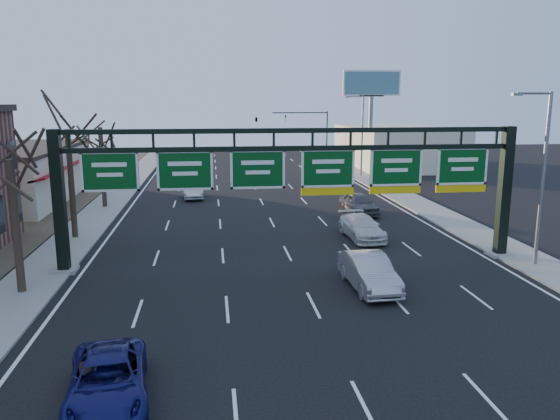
{
  "coord_description": "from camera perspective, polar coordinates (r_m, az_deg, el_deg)",
  "views": [
    {
      "loc": [
        -4.16,
        -19.66,
        8.62
      ],
      "look_at": [
        -0.84,
        6.73,
        3.2
      ],
      "focal_mm": 35.0,
      "sensor_mm": 36.0,
      "label": 1
    }
  ],
  "objects": [
    {
      "name": "ground",
      "position": [
        21.86,
        4.48,
        -11.74
      ],
      "size": [
        160.0,
        160.0,
        0.0
      ],
      "primitive_type": "plane",
      "color": "black",
      "rests_on": "ground"
    },
    {
      "name": "sidewalk_left",
      "position": [
        41.48,
        -19.04,
        -1.03
      ],
      "size": [
        3.0,
        120.0,
        0.12
      ],
      "primitive_type": "cube",
      "color": "gray",
      "rests_on": "ground"
    },
    {
      "name": "sidewalk_right",
      "position": [
        43.97,
        15.66,
        -0.14
      ],
      "size": [
        3.0,
        120.0,
        0.12
      ],
      "primitive_type": "cube",
      "color": "gray",
      "rests_on": "ground"
    },
    {
      "name": "lane_markings",
      "position": [
        40.79,
        -1.16,
        -0.68
      ],
      "size": [
        21.6,
        120.0,
        0.01
      ],
      "primitive_type": "cube",
      "color": "white",
      "rests_on": "ground"
    },
    {
      "name": "sign_gantry",
      "position": [
        28.27,
        1.69,
        3.4
      ],
      "size": [
        24.6,
        1.2,
        7.2
      ],
      "color": "black",
      "rests_on": "ground"
    },
    {
      "name": "cream_strip",
      "position": [
        52.02,
        -26.61,
        3.38
      ],
      "size": [
        10.9,
        18.4,
        4.7
      ],
      "color": "beige",
      "rests_on": "ground"
    },
    {
      "name": "building_right_distant",
      "position": [
        73.98,
        11.99,
        6.52
      ],
      "size": [
        12.0,
        20.0,
        5.0
      ],
      "primitive_type": "cube",
      "color": "beige",
      "rests_on": "ground"
    },
    {
      "name": "tree_gantry",
      "position": [
        26.17,
        -26.66,
        7.01
      ],
      "size": [
        3.6,
        3.6,
        8.48
      ],
      "color": "#31261B",
      "rests_on": "sidewalk_left"
    },
    {
      "name": "tree_mid",
      "position": [
        35.73,
        -21.48,
        9.5
      ],
      "size": [
        3.6,
        3.6,
        9.24
      ],
      "color": "#31261B",
      "rests_on": "sidewalk_left"
    },
    {
      "name": "tree_far",
      "position": [
        45.5,
        -18.38,
        9.51
      ],
      "size": [
        3.6,
        3.6,
        8.86
      ],
      "color": "#31261B",
      "rests_on": "sidewalk_left"
    },
    {
      "name": "streetlight_near",
      "position": [
        30.78,
        25.65,
        3.78
      ],
      "size": [
        2.15,
        0.22,
        9.0
      ],
      "color": "slate",
      "rests_on": "sidewalk_right"
    },
    {
      "name": "streetlight_far",
      "position": [
        62.03,
        8.47,
        8.12
      ],
      "size": [
        2.15,
        0.22,
        9.0
      ],
      "color": "slate",
      "rests_on": "sidewalk_right"
    },
    {
      "name": "billboard_right",
      "position": [
        67.42,
        9.53,
        11.73
      ],
      "size": [
        7.0,
        0.5,
        12.0
      ],
      "color": "slate",
      "rests_on": "ground"
    },
    {
      "name": "traffic_signal_mast",
      "position": [
        75.37,
        0.34,
        9.14
      ],
      "size": [
        10.16,
        0.54,
        7.0
      ],
      "color": "black",
      "rests_on": "ground"
    },
    {
      "name": "car_blue_suv",
      "position": [
        17.18,
        -17.57,
        -16.63
      ],
      "size": [
        2.8,
        5.04,
        1.33
      ],
      "primitive_type": "imported",
      "rotation": [
        0.0,
        0.0,
        0.13
      ],
      "color": "#141557",
      "rests_on": "ground"
    },
    {
      "name": "car_silver_sedan",
      "position": [
        25.66,
        9.26,
        -6.38
      ],
      "size": [
        1.9,
        4.91,
        1.59
      ],
      "primitive_type": "imported",
      "rotation": [
        0.0,
        0.0,
        0.05
      ],
      "color": "#9E9DA2",
      "rests_on": "ground"
    },
    {
      "name": "car_white_wagon",
      "position": [
        34.7,
        8.53,
        -1.79
      ],
      "size": [
        2.29,
        5.0,
        1.42
      ],
      "primitive_type": "imported",
      "rotation": [
        0.0,
        0.0,
        0.06
      ],
      "color": "silver",
      "rests_on": "ground"
    },
    {
      "name": "car_grey_far",
      "position": [
        42.07,
        8.23,
        0.67
      ],
      "size": [
        2.44,
        4.86,
        1.59
      ],
      "primitive_type": "imported",
      "rotation": [
        0.0,
        0.0,
        0.12
      ],
      "color": "#46494B",
      "rests_on": "ground"
    },
    {
      "name": "car_silver_distant",
      "position": [
        49.11,
        -9.16,
        2.17
      ],
      "size": [
        2.06,
        4.8,
        1.54
      ],
      "primitive_type": "imported",
      "rotation": [
        0.0,
        0.0,
        0.09
      ],
      "color": "silver",
      "rests_on": "ground"
    }
  ]
}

